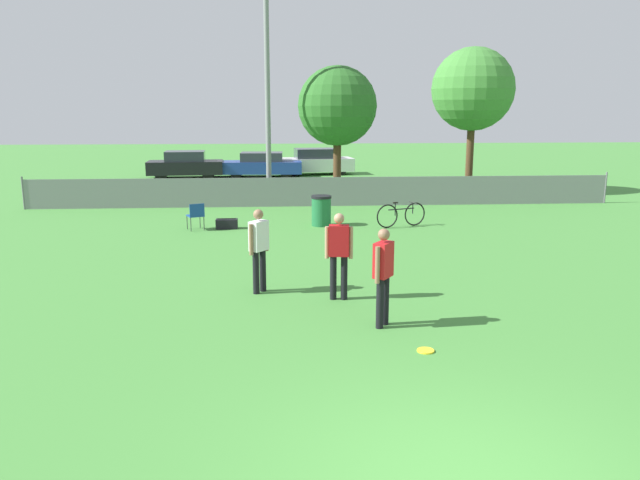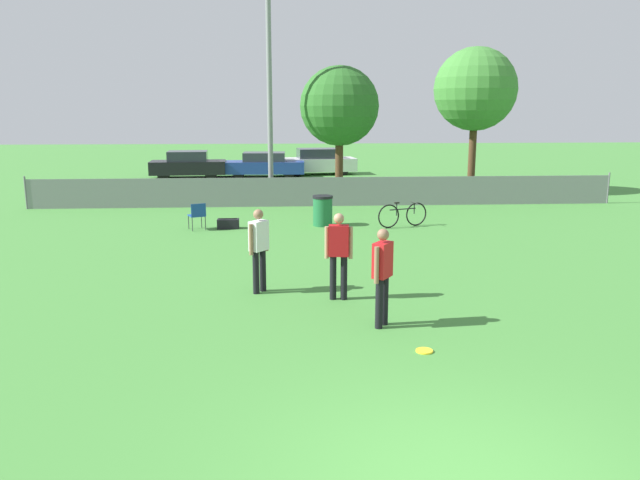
# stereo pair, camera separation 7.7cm
# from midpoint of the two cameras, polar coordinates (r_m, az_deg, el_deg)

# --- Properties ---
(fence_backline) EXTENTS (22.20, 0.07, 1.21)m
(fence_backline) POSITION_cam_midpoint_polar(r_m,az_deg,el_deg) (23.69, 0.24, 4.44)
(fence_backline) COLOR gray
(fence_backline) RESTS_ON ground_plane
(light_pole) EXTENTS (0.90, 0.36, 8.16)m
(light_pole) POSITION_cam_midpoint_polar(r_m,az_deg,el_deg) (24.36, -4.94, 14.70)
(light_pole) COLOR gray
(light_pole) RESTS_ON ground_plane
(tree_near_pole) EXTENTS (3.15, 3.15, 5.31)m
(tree_near_pole) POSITION_cam_midpoint_polar(r_m,az_deg,el_deg) (25.30, 1.52, 12.12)
(tree_near_pole) COLOR #4C331E
(tree_near_pole) RESTS_ON ground_plane
(tree_far_right) EXTENTS (3.52, 3.52, 6.21)m
(tree_far_right) POSITION_cam_midpoint_polar(r_m,az_deg,el_deg) (28.08, 13.73, 13.21)
(tree_far_right) COLOR #4C331E
(tree_far_right) RESTS_ON ground_plane
(player_receiver_white) EXTENTS (0.41, 0.44, 1.71)m
(player_receiver_white) POSITION_cam_midpoint_polar(r_m,az_deg,el_deg) (12.52, -5.78, -0.47)
(player_receiver_white) COLOR black
(player_receiver_white) RESTS_ON ground_plane
(player_defender_red) EXTENTS (0.54, 0.26, 1.71)m
(player_defender_red) POSITION_cam_midpoint_polar(r_m,az_deg,el_deg) (12.01, 1.55, -0.95)
(player_defender_red) COLOR black
(player_defender_red) RESTS_ON ground_plane
(player_thrower_red) EXTENTS (0.40, 0.46, 1.71)m
(player_thrower_red) POSITION_cam_midpoint_polar(r_m,az_deg,el_deg) (10.56, 5.60, -2.82)
(player_thrower_red) COLOR black
(player_thrower_red) RESTS_ON ground_plane
(frisbee_disc) EXTENTS (0.27, 0.27, 0.03)m
(frisbee_disc) POSITION_cam_midpoint_polar(r_m,az_deg,el_deg) (9.87, 9.40, -9.94)
(frisbee_disc) COLOR yellow
(frisbee_disc) RESTS_ON ground_plane
(folding_chair_sideline) EXTENTS (0.60, 0.61, 0.83)m
(folding_chair_sideline) POSITION_cam_midpoint_polar(r_m,az_deg,el_deg) (19.39, -11.39, 2.32)
(folding_chair_sideline) COLOR #333338
(folding_chair_sideline) RESTS_ON ground_plane
(bicycle_sideline) EXTENTS (1.66, 0.67, 0.80)m
(bicycle_sideline) POSITION_cam_midpoint_polar(r_m,az_deg,el_deg) (19.71, 7.32, 2.31)
(bicycle_sideline) COLOR black
(bicycle_sideline) RESTS_ON ground_plane
(trash_bin) EXTENTS (0.64, 0.64, 0.96)m
(trash_bin) POSITION_cam_midpoint_polar(r_m,az_deg,el_deg) (19.73, 0.01, 2.71)
(trash_bin) COLOR #1E6638
(trash_bin) RESTS_ON ground_plane
(gear_bag_sideline) EXTENTS (0.66, 0.36, 0.32)m
(gear_bag_sideline) POSITION_cam_midpoint_polar(r_m,az_deg,el_deg) (19.51, -8.63, 1.47)
(gear_bag_sideline) COLOR black
(gear_bag_sideline) RESTS_ON ground_plane
(parked_car_dark) EXTENTS (4.02, 1.97, 1.42)m
(parked_car_dark) POSITION_cam_midpoint_polar(r_m,az_deg,el_deg) (34.06, -12.26, 6.73)
(parked_car_dark) COLOR black
(parked_car_dark) RESTS_ON ground_plane
(parked_car_blue) EXTENTS (4.32, 1.80, 1.32)m
(parked_car_blue) POSITION_cam_midpoint_polar(r_m,az_deg,el_deg) (33.93, -5.40, 6.86)
(parked_car_blue) COLOR black
(parked_car_blue) RESTS_ON ground_plane
(parked_car_white) EXTENTS (4.35, 2.18, 1.44)m
(parked_car_white) POSITION_cam_midpoint_polar(r_m,az_deg,el_deg) (35.07, -0.53, 7.15)
(parked_car_white) COLOR black
(parked_car_white) RESTS_ON ground_plane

